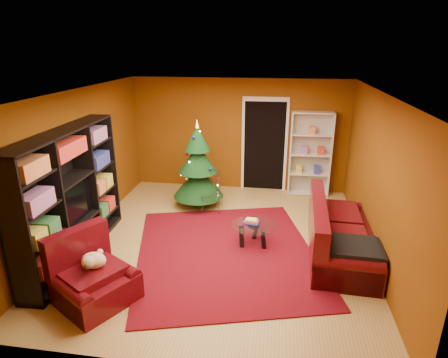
# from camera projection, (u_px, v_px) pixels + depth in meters

# --- Properties ---
(floor) EXTENTS (5.00, 5.50, 0.05)m
(floor) POSITION_uv_depth(u_px,v_px,m) (221.00, 244.00, 6.63)
(floor) COLOR #AD8D4A
(floor) RESTS_ON ground
(ceiling) EXTENTS (5.00, 5.50, 0.05)m
(ceiling) POSITION_uv_depth(u_px,v_px,m) (220.00, 91.00, 5.72)
(ceiling) COLOR silver
(ceiling) RESTS_ON wall_back
(wall_back) EXTENTS (5.00, 0.05, 2.60)m
(wall_back) POSITION_uv_depth(u_px,v_px,m) (239.00, 135.00, 8.76)
(wall_back) COLOR brown
(wall_back) RESTS_ON ground
(wall_left) EXTENTS (0.05, 5.50, 2.60)m
(wall_left) POSITION_uv_depth(u_px,v_px,m) (78.00, 166.00, 6.53)
(wall_left) COLOR brown
(wall_left) RESTS_ON ground
(wall_right) EXTENTS (0.05, 5.50, 2.60)m
(wall_right) POSITION_uv_depth(u_px,v_px,m) (380.00, 181.00, 5.82)
(wall_right) COLOR brown
(wall_right) RESTS_ON ground
(doorway) EXTENTS (1.06, 0.60, 2.16)m
(doorway) POSITION_uv_depth(u_px,v_px,m) (264.00, 147.00, 8.72)
(doorway) COLOR black
(doorway) RESTS_ON floor
(rug) EXTENTS (3.67, 4.01, 0.02)m
(rug) POSITION_uv_depth(u_px,v_px,m) (226.00, 252.00, 6.28)
(rug) COLOR maroon
(rug) RESTS_ON floor
(media_unit) EXTENTS (0.51, 2.75, 2.10)m
(media_unit) POSITION_uv_depth(u_px,v_px,m) (70.00, 196.00, 5.88)
(media_unit) COLOR black
(media_unit) RESTS_ON floor
(christmas_tree) EXTENTS (1.41, 1.41, 1.90)m
(christmas_tree) POSITION_uv_depth(u_px,v_px,m) (198.00, 165.00, 7.81)
(christmas_tree) COLOR #0D3413
(christmas_tree) RESTS_ON floor
(gift_box_green) EXTENTS (0.34, 0.34, 0.28)m
(gift_box_green) POSITION_uv_depth(u_px,v_px,m) (199.00, 189.00, 8.66)
(gift_box_green) COLOR #266930
(gift_box_green) RESTS_ON floor
(gift_box_red) EXTENTS (0.28, 0.28, 0.21)m
(gift_box_red) POSITION_uv_depth(u_px,v_px,m) (204.00, 193.00, 8.52)
(gift_box_red) COLOR maroon
(gift_box_red) RESTS_ON floor
(white_bookshelf) EXTENTS (0.92, 0.34, 1.97)m
(white_bookshelf) POSITION_uv_depth(u_px,v_px,m) (310.00, 154.00, 8.45)
(white_bookshelf) COLOR white
(white_bookshelf) RESTS_ON floor
(armchair) EXTENTS (1.37, 1.37, 0.78)m
(armchair) POSITION_uv_depth(u_px,v_px,m) (94.00, 276.00, 5.00)
(armchair) COLOR #47080F
(armchair) RESTS_ON rug
(dog) EXTENTS (0.46, 0.50, 0.25)m
(dog) POSITION_uv_depth(u_px,v_px,m) (94.00, 260.00, 5.00)
(dog) COLOR beige
(dog) RESTS_ON armchair
(sofa) EXTENTS (1.08, 2.23, 0.94)m
(sofa) POSITION_uv_depth(u_px,v_px,m) (342.00, 229.00, 6.08)
(sofa) COLOR #47080F
(sofa) RESTS_ON rug
(coffee_table) EXTENTS (0.87, 0.87, 0.49)m
(coffee_table) POSITION_uv_depth(u_px,v_px,m) (254.00, 235.00, 6.46)
(coffee_table) COLOR gray
(coffee_table) RESTS_ON rug
(acrylic_chair) EXTENTS (0.46, 0.49, 0.78)m
(acrylic_chair) POSITION_uv_depth(u_px,v_px,m) (211.00, 194.00, 7.71)
(acrylic_chair) COLOR #66605B
(acrylic_chair) RESTS_ON rug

